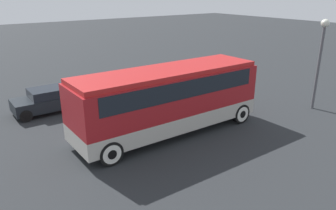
# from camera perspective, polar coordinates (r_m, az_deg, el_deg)

# --- Properties ---
(ground_plane) EXTENTS (120.00, 120.00, 0.00)m
(ground_plane) POSITION_cam_1_polar(r_m,az_deg,el_deg) (15.87, 0.00, -4.81)
(ground_plane) COLOR #26282B
(tour_bus) EXTENTS (9.17, 2.68, 3.14)m
(tour_bus) POSITION_cam_1_polar(r_m,az_deg,el_deg) (15.24, 0.29, 1.73)
(tour_bus) COLOR #B7B2A8
(tour_bus) RESTS_ON ground_plane
(parked_car_near) EXTENTS (4.08, 1.90, 1.30)m
(parked_car_near) POSITION_cam_1_polar(r_m,az_deg,el_deg) (23.07, 0.20, 4.75)
(parked_car_near) COLOR silver
(parked_car_near) RESTS_ON ground_plane
(parked_car_mid) EXTENTS (4.73, 1.83, 1.36)m
(parked_car_mid) POSITION_cam_1_polar(r_m,az_deg,el_deg) (19.58, -18.92, 1.06)
(parked_car_mid) COLOR black
(parked_car_mid) RESTS_ON ground_plane
(lamp_post) EXTENTS (0.44, 0.44, 5.05)m
(lamp_post) POSITION_cam_1_polar(r_m,az_deg,el_deg) (20.01, 25.09, 8.60)
(lamp_post) COLOR #515156
(lamp_post) RESTS_ON ground_plane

